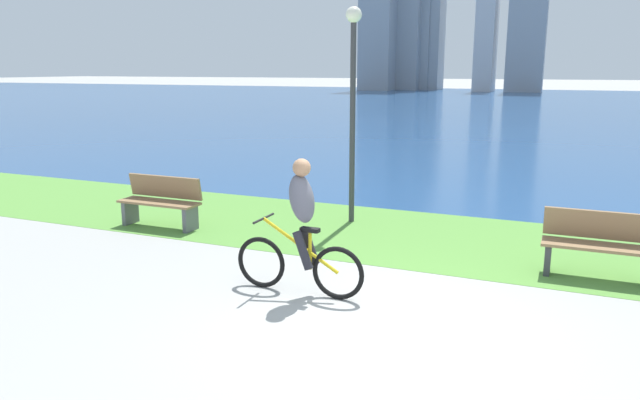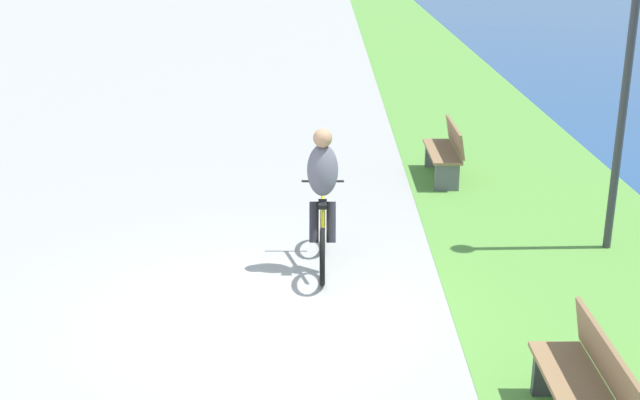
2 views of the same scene
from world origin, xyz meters
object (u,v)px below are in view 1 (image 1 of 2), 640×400
Objects in this scene: cyclist_lead at (301,229)px; bench_near_path at (601,246)px; lamppost_tall at (353,84)px; bench_far_along_path at (161,202)px.

cyclist_lead is 1.15× the size of bench_near_path.
lamppost_tall is at bearing 159.47° from bench_near_path.
bench_far_along_path is at bearing 151.59° from cyclist_lead.
cyclist_lead is 4.15m from bench_far_along_path.
lamppost_tall is at bearing 29.02° from bench_far_along_path.
cyclist_lead is 4.03m from lamppost_tall.
bench_near_path is 7.09m from bench_far_along_path.
cyclist_lead is at bearing -148.88° from bench_near_path.
cyclist_lead is at bearing -79.80° from lamppost_tall.
cyclist_lead reaches higher than bench_far_along_path.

